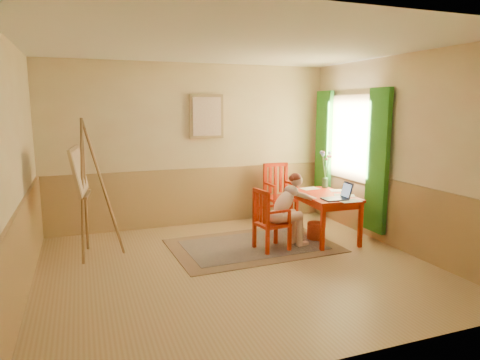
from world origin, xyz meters
name	(u,v)px	position (x,y,z in m)	size (l,w,h in m)	color
room	(237,161)	(0.00, 0.00, 1.40)	(5.04, 4.54, 2.84)	tan
wainscot	(218,215)	(0.00, 0.80, 0.50)	(5.00, 4.50, 1.00)	tan
window	(349,150)	(2.42, 1.10, 1.35)	(0.12, 2.01, 2.20)	white
wall_portrait	(207,116)	(0.25, 2.20, 1.90)	(0.60, 0.05, 0.76)	#9A7D50
rug	(253,245)	(0.52, 0.71, 0.01)	(2.46, 1.70, 0.02)	#8C7251
table	(324,200)	(1.71, 0.68, 0.63)	(0.78, 1.23, 0.72)	#BB2104
chair_left	(269,220)	(0.66, 0.45, 0.46)	(0.47, 0.46, 0.91)	#BB2104
chair_back	(279,193)	(1.47, 1.80, 0.53)	(0.47, 0.49, 1.06)	#BB2104
figure	(288,207)	(0.97, 0.49, 0.61)	(0.85, 0.42, 1.11)	beige
laptop	(339,196)	(1.69, 0.26, 0.77)	(0.42, 0.27, 0.25)	#1E2338
papers	(335,194)	(1.88, 0.63, 0.72)	(0.71, 1.28, 0.00)	white
vase	(325,171)	(2.00, 1.15, 1.01)	(0.29, 0.30, 0.63)	#3F724C
wastebasket	(315,231)	(1.56, 0.66, 0.14)	(0.26, 0.26, 0.28)	#B7391D
easel	(82,176)	(-1.83, 1.13, 1.14)	(0.68, 0.86, 1.93)	olive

